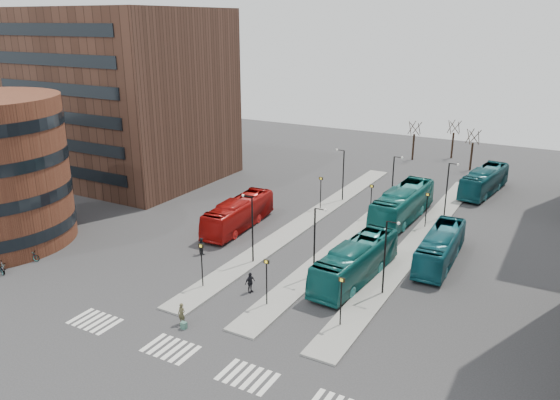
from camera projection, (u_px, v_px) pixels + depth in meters
The scene contains 22 objects.
ground at pixel (139, 388), 32.03m from camera, with size 160.00×160.00×0.00m, color #2D2D30.
island_left at pixel (308, 220), 58.68m from camera, with size 2.50×45.00×0.15m, color gray.
island_mid at pixel (360, 230), 55.88m from camera, with size 2.50×45.00×0.15m, color gray.
island_right at pixel (418, 241), 53.07m from camera, with size 2.50×45.00×0.15m, color gray.
suitcase at pixel (184, 325), 38.08m from camera, with size 0.40×0.32×0.50m, color navy.
red_bus at pixel (239, 214), 56.17m from camera, with size 2.60×11.09×3.09m, color #A80F0C.
teal_bus_a at pixel (356, 262), 44.89m from camera, with size 2.72×11.63×3.24m, color #125E5C.
teal_bus_b at pixel (403, 204), 58.44m from camera, with size 2.99×12.78×3.56m, color #156C69.
teal_bus_c at pixel (440, 247), 48.08m from camera, with size 2.48×10.59×2.95m, color #155E6C.
teal_bus_d at pixel (484, 181), 67.45m from camera, with size 2.67×11.43×3.18m, color #12545E.
traveller at pixel (182, 314), 38.47m from camera, with size 0.59×0.39×1.61m, color #4E492F.
commuter_a at pixel (201, 246), 50.07m from camera, with size 0.78×0.61×1.60m, color black.
commuter_b at pixel (250, 282), 42.98m from camera, with size 1.00×0.42×1.71m, color black.
commuter_c at pixel (336, 271), 45.18m from camera, with size 0.98×0.56×1.52m, color black.
bicycle_near at pixel (0, 269), 46.35m from camera, with size 0.56×1.61×0.84m, color gray.
bicycle_mid at pixel (3, 267), 46.51m from camera, with size 0.46×1.64×0.98m, color gray.
bicycle_far at pixel (29, 256), 48.69m from camera, with size 0.66×1.89×1.00m, color gray.
crosswalk_stripes at pixel (204, 361), 34.52m from camera, with size 22.35×2.40×0.01m.
office_block at pixel (121, 95), 72.54m from camera, with size 25.00×20.12×22.00m.
sign_poles at pixel (328, 230), 49.54m from camera, with size 12.45×22.12×3.65m.
lamp_posts at pixel (360, 204), 52.82m from camera, with size 14.04×20.24×6.12m.
bare_trees at pixel (445, 145), 81.74m from camera, with size 10.97×8.14×5.90m.
Camera 1 is at (20.47, -19.39, 20.54)m, focal length 35.00 mm.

